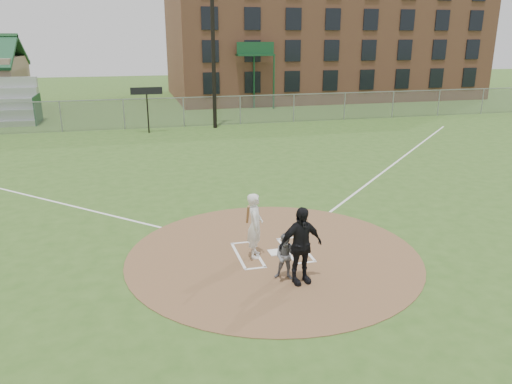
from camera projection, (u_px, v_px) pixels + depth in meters
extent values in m
plane|color=#33571D|center=(273.00, 255.00, 14.37)|extent=(140.00, 140.00, 0.00)
cylinder|color=brown|center=(273.00, 255.00, 14.37)|extent=(8.40, 8.40, 0.02)
cube|color=white|center=(276.00, 252.00, 14.48)|extent=(0.43, 0.43, 0.03)
cube|color=white|center=(396.00, 163.00, 24.83)|extent=(17.04, 17.04, 0.01)
cube|color=white|center=(2.00, 189.00, 20.54)|extent=(17.04, 17.04, 0.01)
imported|color=slate|center=(286.00, 257.00, 12.77)|extent=(0.74, 0.67, 1.24)
imported|color=black|center=(300.00, 245.00, 12.47)|extent=(1.25, 0.67, 2.02)
cube|color=white|center=(238.00, 256.00, 14.27)|extent=(0.08, 1.80, 0.01)
cube|color=white|center=(257.00, 254.00, 14.40)|extent=(0.08, 1.80, 0.01)
cube|color=white|center=(241.00, 243.00, 15.16)|extent=(0.62, 0.08, 0.01)
cube|color=white|center=(256.00, 268.00, 13.50)|extent=(0.62, 0.08, 0.01)
cube|color=white|center=(304.00, 249.00, 14.74)|extent=(0.08, 1.80, 0.01)
cube|color=white|center=(287.00, 251.00, 14.61)|extent=(0.08, 1.80, 0.01)
cube|color=white|center=(286.00, 238.00, 15.51)|extent=(0.62, 0.08, 0.01)
cube|color=white|center=(306.00, 262.00, 13.84)|extent=(0.62, 0.08, 0.01)
imported|color=silver|center=(255.00, 225.00, 13.99)|extent=(0.62, 0.78, 1.87)
cylinder|color=brown|center=(248.00, 214.00, 13.40)|extent=(0.16, 0.60, 0.70)
cube|color=slate|center=(184.00, 112.00, 34.40)|extent=(56.00, 0.03, 2.00)
cube|color=gray|center=(183.00, 98.00, 34.10)|extent=(56.00, 0.06, 0.06)
cube|color=gray|center=(184.00, 112.00, 34.40)|extent=(56.08, 0.08, 2.00)
cube|color=#194728|center=(38.00, 109.00, 35.90)|extent=(0.08, 3.20, 2.00)
cube|color=#A56447|center=(319.00, 21.00, 51.04)|extent=(30.00, 16.00, 15.00)
cube|color=black|center=(352.00, 19.00, 43.60)|extent=(26.60, 0.10, 12.20)
cube|color=#194728|center=(255.00, 55.00, 41.80)|extent=(3.20, 1.00, 0.15)
cube|color=#194728|center=(254.00, 82.00, 42.93)|extent=(0.12, 0.12, 4.50)
cube|color=#194728|center=(274.00, 82.00, 42.41)|extent=(0.12, 0.12, 4.50)
cube|color=#194728|center=(255.00, 48.00, 41.63)|extent=(3.20, 0.08, 1.00)
cylinder|color=black|center=(213.00, 36.00, 32.45)|extent=(0.26, 0.26, 12.00)
cylinder|color=black|center=(148.00, 113.00, 32.05)|extent=(0.10, 0.10, 2.60)
cube|color=black|center=(146.00, 91.00, 31.63)|extent=(2.00, 0.10, 0.45)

